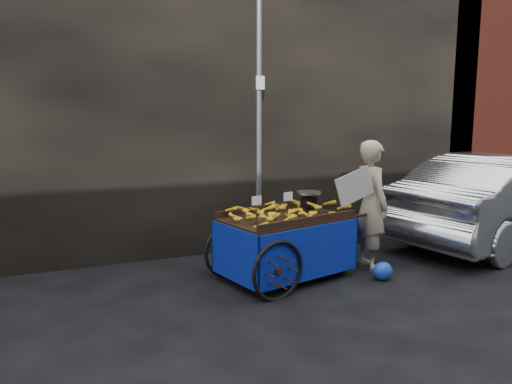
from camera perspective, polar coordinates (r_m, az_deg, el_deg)
name	(u,v)px	position (r m, az deg, el deg)	size (l,w,h in m)	color
ground	(278,286)	(5.93, 2.56, -10.71)	(80.00, 80.00, 0.00)	black
building_wall	(232,81)	(8.15, -2.71, 12.58)	(13.50, 2.00, 5.00)	black
street_pole	(259,112)	(6.89, 0.32, 9.10)	(0.12, 0.10, 4.00)	slate
banana_cart	(282,224)	(6.00, 3.03, -3.69)	(2.19, 1.35, 1.11)	black
vendor	(371,205)	(6.56, 13.00, -1.44)	(0.88, 0.63, 1.66)	tan
plastic_bag	(383,271)	(6.29, 14.28, -8.75)	(0.25, 0.20, 0.22)	#193FBC
parked_car	(508,199)	(8.57, 26.89, -0.73)	(1.46, 4.18, 1.38)	silver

